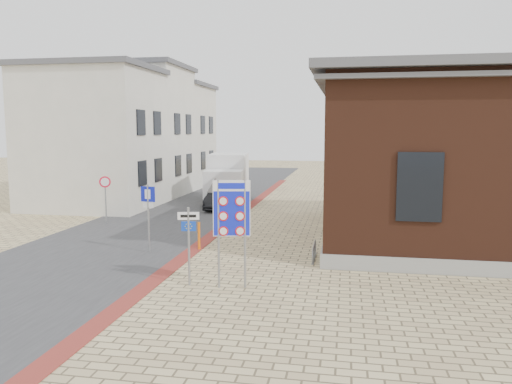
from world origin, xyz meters
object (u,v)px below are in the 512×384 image
Objects in this scene: sedan at (221,198)px; essen_sign at (189,234)px; parking_sign at (148,206)px; box_truck at (228,177)px; bollard at (199,236)px; border_sign at (232,210)px.

sedan is 14.56m from essen_sign.
parking_sign is (-2.70, 3.50, 0.23)m from essen_sign.
box_truck is 2.35× the size of parking_sign.
box_truck is 13.10m from bollard.
parking_sign is (0.28, -13.70, 0.19)m from box_truck.
parking_sign reaches higher than sedan.
border_sign reaches higher than box_truck.
box_truck is 2.60× the size of essen_sign.
parking_sign reaches higher than essen_sign.
parking_sign is at bearing -154.80° from bollard.
essen_sign is (-1.30, 0.00, -0.75)m from border_sign.
parking_sign is at bearing 115.31° from essen_sign.
border_sign reaches higher than bollard.
sedan is 10.84m from parking_sign.
border_sign is (3.99, -14.28, 1.65)m from sedan.
essen_sign is at bearing -44.95° from parking_sign.
parking_sign is at bearing 127.57° from border_sign.
border_sign is 1.35× the size of essen_sign.
essen_sign is 2.17× the size of bollard.
sedan is 3.08m from box_truck.
essen_sign is at bearing -87.56° from box_truck.
bollard is at bearing -88.66° from box_truck.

